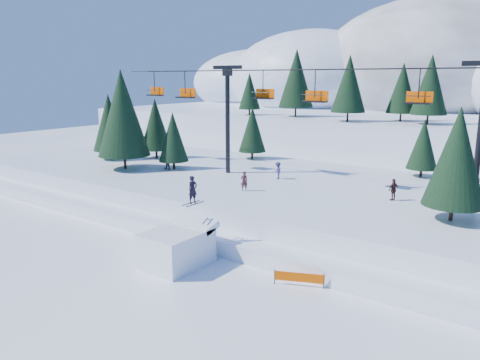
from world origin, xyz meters
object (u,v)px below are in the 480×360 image
Objects in this scene: chairlift at (320,106)px; jump_kicker at (177,246)px; banner_near at (299,277)px; banner_far at (404,294)px.

jump_kicker is at bearing -97.03° from chairlift.
chairlift is 17.43m from banner_near.
jump_kicker is 2.10× the size of banner_near.
chairlift is 19.02m from banner_far.
chairlift is at bearing 82.97° from jump_kicker.
banner_far is (5.49, 1.42, 0.00)m from banner_near.
chairlift reaches higher than jump_kicker.
banner_near is at bearing 12.08° from jump_kicker.
chairlift is at bearing 132.65° from banner_far.
jump_kicker is 0.12× the size of chairlift.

